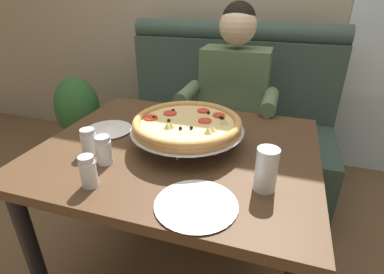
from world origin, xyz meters
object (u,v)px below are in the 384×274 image
object	(u,v)px
shaker_oregano	(104,152)
plate_near_left	(196,203)
booth_bench	(223,131)
plate_near_right	(108,128)
diner_main	(230,104)
shaker_parmesan	(89,174)
pizza	(187,124)
shaker_pepper_flakes	(89,143)
drinking_glass	(266,172)
dining_table	(179,166)
potted_plant	(79,114)

from	to	relation	value
shaker_oregano	plate_near_left	distance (m)	0.42
booth_bench	plate_near_right	size ratio (longest dim) A/B	7.09
diner_main	shaker_parmesan	xyz separation A→B (m)	(-0.27, -1.01, 0.09)
booth_bench	shaker_parmesan	xyz separation A→B (m)	(-0.18, -1.27, 0.40)
diner_main	pizza	distance (m)	0.66
shaker_pepper_flakes	drinking_glass	distance (m)	0.67
plate_near_left	shaker_oregano	bearing A→B (deg)	161.38
pizza	drinking_glass	size ratio (longest dim) A/B	3.11
shaker_oregano	shaker_pepper_flakes	bearing A→B (deg)	155.18
dining_table	diner_main	xyz separation A→B (m)	(0.09, 0.66, 0.05)
drinking_glass	potted_plant	bearing A→B (deg)	145.29
pizza	shaker_oregano	size ratio (longest dim) A/B	4.26
plate_near_right	shaker_pepper_flakes	bearing A→B (deg)	-77.18
potted_plant	plate_near_right	bearing A→B (deg)	-44.65
dining_table	shaker_oregano	xyz separation A→B (m)	(-0.21, -0.20, 0.14)
shaker_oregano	potted_plant	distance (m)	1.58
booth_bench	pizza	bearing A→B (deg)	-87.86
dining_table	pizza	world-z (taller)	pizza
shaker_pepper_flakes	drinking_glass	size ratio (longest dim) A/B	0.70
shaker_oregano	drinking_glass	world-z (taller)	drinking_glass
pizza	shaker_parmesan	world-z (taller)	pizza
pizza	shaker_oregano	world-z (taller)	pizza
booth_bench	potted_plant	world-z (taller)	booth_bench
plate_near_left	plate_near_right	world-z (taller)	same
booth_bench	dining_table	distance (m)	0.96
dining_table	shaker_oregano	distance (m)	0.33
dining_table	shaker_oregano	world-z (taller)	shaker_oregano
pizza	shaker_pepper_flakes	size ratio (longest dim) A/B	4.43
shaker_pepper_flakes	plate_near_left	xyz separation A→B (m)	(0.49, -0.18, -0.03)
booth_bench	pizza	size ratio (longest dim) A/B	3.30
shaker_pepper_flakes	plate_near_left	distance (m)	0.52
dining_table	shaker_oregano	size ratio (longest dim) A/B	10.32
plate_near_right	drinking_glass	size ratio (longest dim) A/B	1.45
diner_main	shaker_parmesan	distance (m)	1.05
diner_main	drinking_glass	size ratio (longest dim) A/B	8.69
booth_bench	diner_main	size ratio (longest dim) A/B	1.18
plate_near_right	potted_plant	size ratio (longest dim) A/B	0.30
diner_main	pizza	world-z (taller)	diner_main
booth_bench	shaker_oregano	distance (m)	1.22
pizza	shaker_pepper_flakes	distance (m)	0.39
shaker_pepper_flakes	diner_main	bearing A→B (deg)	64.31
dining_table	drinking_glass	bearing A→B (deg)	-27.74
shaker_parmesan	shaker_pepper_flakes	world-z (taller)	shaker_parmesan
shaker_pepper_flakes	plate_near_left	world-z (taller)	shaker_pepper_flakes
plate_near_right	potted_plant	distance (m)	1.30
drinking_glass	potted_plant	distance (m)	2.00
pizza	plate_near_right	bearing A→B (deg)	176.69
shaker_oregano	pizza	bearing A→B (deg)	42.60
booth_bench	plate_near_left	bearing A→B (deg)	-81.86
plate_near_left	plate_near_right	distance (m)	0.65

